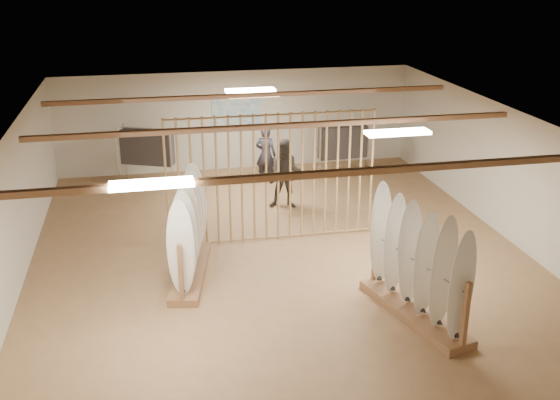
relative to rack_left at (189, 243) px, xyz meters
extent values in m
plane|color=#9B724B|center=(1.88, 0.59, -0.68)|extent=(12.00, 12.00, 0.00)
plane|color=#98948F|center=(1.88, 0.59, 2.12)|extent=(12.00, 12.00, 0.00)
plane|color=beige|center=(1.88, 6.59, 0.72)|extent=(12.00, 0.00, 12.00)
plane|color=beige|center=(1.88, -5.41, 0.72)|extent=(12.00, 0.00, 12.00)
plane|color=beige|center=(-3.12, 0.59, 0.72)|extent=(0.00, 12.00, 12.00)
plane|color=beige|center=(6.88, 0.59, 0.72)|extent=(0.00, 12.00, 12.00)
cube|color=#906441|center=(1.88, 0.59, 2.04)|extent=(9.50, 6.12, 0.10)
cube|color=white|center=(1.88, 0.59, 2.06)|extent=(1.20, 0.35, 0.06)
cylinder|color=tan|center=(-0.32, 1.39, 0.72)|extent=(0.05, 0.05, 2.78)
cylinder|color=tan|center=(-0.06, 1.39, 0.72)|extent=(0.05, 0.05, 2.78)
cylinder|color=tan|center=(0.20, 1.39, 0.72)|extent=(0.05, 0.05, 2.78)
cylinder|color=tan|center=(0.46, 1.39, 0.72)|extent=(0.05, 0.05, 2.78)
cylinder|color=tan|center=(0.72, 1.39, 0.72)|extent=(0.05, 0.05, 2.78)
cylinder|color=tan|center=(0.97, 1.39, 0.72)|extent=(0.05, 0.05, 2.78)
cylinder|color=tan|center=(1.23, 1.39, 0.72)|extent=(0.05, 0.05, 2.78)
cylinder|color=tan|center=(1.49, 1.39, 0.72)|extent=(0.05, 0.05, 2.78)
cylinder|color=tan|center=(1.75, 1.39, 0.72)|extent=(0.05, 0.05, 2.78)
cylinder|color=tan|center=(2.01, 1.39, 0.72)|extent=(0.05, 0.05, 2.78)
cylinder|color=tan|center=(2.27, 1.39, 0.72)|extent=(0.05, 0.05, 2.78)
cylinder|color=tan|center=(2.53, 1.39, 0.72)|extent=(0.05, 0.05, 2.78)
cylinder|color=tan|center=(2.79, 1.39, 0.72)|extent=(0.05, 0.05, 2.78)
cylinder|color=tan|center=(3.05, 1.39, 0.72)|extent=(0.05, 0.05, 2.78)
cylinder|color=tan|center=(3.30, 1.39, 0.72)|extent=(0.05, 0.05, 2.78)
cylinder|color=tan|center=(3.56, 1.39, 0.72)|extent=(0.05, 0.05, 2.78)
cylinder|color=tan|center=(3.82, 1.39, 0.72)|extent=(0.05, 0.05, 2.78)
cylinder|color=tan|center=(4.08, 1.39, 0.72)|extent=(0.05, 0.05, 2.78)
cube|color=#377FC3|center=(1.88, 6.57, 0.92)|extent=(1.40, 0.03, 0.90)
cube|color=#906441|center=(0.00, 0.00, -0.61)|extent=(1.03, 2.53, 0.15)
cylinder|color=black|center=(0.00, 0.00, 0.31)|extent=(0.49, 2.37, 0.01)
ellipsoid|color=white|center=(-0.21, -1.01, 0.39)|extent=(0.48, 0.15, 1.84)
ellipsoid|color=white|center=(-0.12, -0.61, 0.39)|extent=(0.48, 0.15, 1.84)
ellipsoid|color=silver|center=(-0.04, -0.20, 0.39)|extent=(0.48, 0.15, 1.84)
ellipsoid|color=white|center=(0.04, 0.20, 0.39)|extent=(0.48, 0.15, 1.84)
ellipsoid|color=white|center=(0.12, 0.61, 0.39)|extent=(0.48, 0.15, 1.84)
ellipsoid|color=white|center=(0.21, 1.01, 0.39)|extent=(0.48, 0.15, 1.84)
cube|color=#906441|center=(3.61, -2.30, -0.60)|extent=(1.17, 2.60, 0.15)
cylinder|color=black|center=(3.61, -2.30, 0.34)|extent=(0.63, 2.41, 0.01)
ellipsoid|color=white|center=(3.88, -3.33, 0.42)|extent=(0.49, 0.18, 1.89)
ellipsoid|color=silver|center=(3.77, -2.92, 0.42)|extent=(0.49, 0.18, 1.89)
ellipsoid|color=white|center=(3.66, -2.50, 0.42)|extent=(0.49, 0.18, 1.89)
ellipsoid|color=white|center=(3.56, -2.09, 0.42)|extent=(0.49, 0.18, 1.89)
ellipsoid|color=white|center=(3.45, -1.68, 0.42)|extent=(0.49, 0.18, 1.89)
ellipsoid|color=white|center=(3.35, -1.26, 0.42)|extent=(0.49, 0.18, 1.89)
cylinder|color=silver|center=(-0.65, 5.60, 0.87)|extent=(1.38, 0.63, 0.03)
cube|color=black|center=(-0.65, 5.60, 0.36)|extent=(1.42, 0.90, 0.91)
cylinder|color=silver|center=(-0.65, 5.60, 0.12)|extent=(0.03, 0.03, 1.60)
cylinder|color=silver|center=(4.59, 5.17, 0.81)|extent=(1.44, 0.12, 0.03)
cube|color=black|center=(4.59, 5.17, 0.32)|extent=(1.36, 0.45, 0.87)
cylinder|color=silver|center=(4.59, 5.17, 0.09)|extent=(0.03, 0.03, 1.54)
imported|color=#242229|center=(2.44, 5.13, 0.20)|extent=(0.77, 0.69, 1.76)
imported|color=#332E28|center=(2.59, 3.20, 0.28)|extent=(1.08, 0.93, 1.93)
camera|label=1|loc=(-0.63, -11.41, 5.12)|focal=42.00mm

